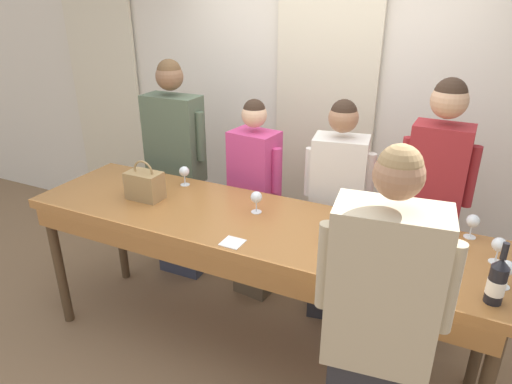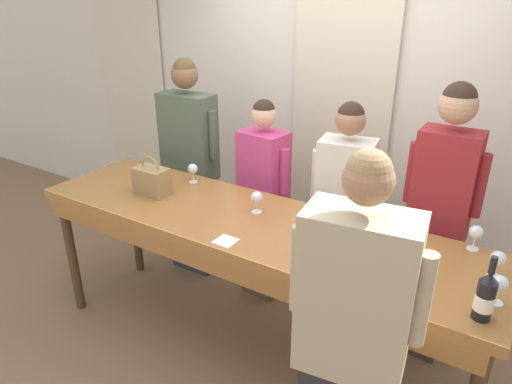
{
  "view_description": "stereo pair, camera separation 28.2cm",
  "coord_description": "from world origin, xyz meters",
  "px_view_note": "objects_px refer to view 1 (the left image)",
  "views": [
    {
      "loc": [
        1.13,
        -2.24,
        2.33
      ],
      "look_at": [
        0.0,
        0.08,
        1.19
      ],
      "focal_mm": 32.0,
      "sensor_mm": 36.0,
      "label": 1
    },
    {
      "loc": [
        1.38,
        -2.11,
        2.33
      ],
      "look_at": [
        0.0,
        0.08,
        1.19
      ],
      "focal_mm": 32.0,
      "sensor_mm": 36.0,
      "label": 2
    }
  ],
  "objects_px": {
    "tasting_bar": "(249,234)",
    "handbag": "(145,185)",
    "wine_glass_front_mid": "(383,264)",
    "guest_cream_sweater": "(336,214)",
    "guest_olive_jacket": "(177,171)",
    "wine_glass_front_right": "(256,198)",
    "guest_striped_shirt": "(430,215)",
    "wine_glass_center_right": "(352,259)",
    "wine_bottle": "(497,281)",
    "wine_glass_center_left": "(499,246)",
    "host_pouring": "(375,348)",
    "wine_glass_center_mid": "(507,269)",
    "wine_glass_front_left": "(473,222)",
    "wine_glass_back_left": "(184,172)",
    "guest_pink_top": "(254,201)"
  },
  "relations": [
    {
      "from": "handbag",
      "to": "wine_glass_front_mid",
      "type": "bearing_deg",
      "value": -9.9
    },
    {
      "from": "wine_glass_front_right",
      "to": "wine_glass_center_left",
      "type": "distance_m",
      "value": 1.37
    },
    {
      "from": "wine_glass_center_right",
      "to": "host_pouring",
      "type": "xyz_separation_m",
      "value": [
        0.2,
        -0.32,
        -0.2
      ]
    },
    {
      "from": "tasting_bar",
      "to": "handbag",
      "type": "relative_size",
      "value": 10.86
    },
    {
      "from": "wine_glass_back_left",
      "to": "host_pouring",
      "type": "height_order",
      "value": "host_pouring"
    },
    {
      "from": "tasting_bar",
      "to": "wine_bottle",
      "type": "bearing_deg",
      "value": -9.82
    },
    {
      "from": "wine_glass_front_right",
      "to": "wine_glass_center_right",
      "type": "height_order",
      "value": "same"
    },
    {
      "from": "wine_glass_front_left",
      "to": "wine_glass_center_left",
      "type": "relative_size",
      "value": 1.0
    },
    {
      "from": "wine_glass_front_right",
      "to": "wine_glass_center_right",
      "type": "relative_size",
      "value": 1.0
    },
    {
      "from": "wine_glass_center_right",
      "to": "wine_glass_back_left",
      "type": "height_order",
      "value": "same"
    },
    {
      "from": "wine_bottle",
      "to": "wine_glass_center_left",
      "type": "bearing_deg",
      "value": 88.36
    },
    {
      "from": "wine_bottle",
      "to": "guest_striped_shirt",
      "type": "distance_m",
      "value": 0.98
    },
    {
      "from": "wine_glass_back_left",
      "to": "guest_pink_top",
      "type": "relative_size",
      "value": 0.09
    },
    {
      "from": "guest_cream_sweater",
      "to": "wine_glass_front_left",
      "type": "bearing_deg",
      "value": -18.78
    },
    {
      "from": "wine_glass_center_mid",
      "to": "host_pouring",
      "type": "height_order",
      "value": "host_pouring"
    },
    {
      "from": "handbag",
      "to": "host_pouring",
      "type": "xyz_separation_m",
      "value": [
        1.7,
        -0.63,
        -0.2
      ]
    },
    {
      "from": "handbag",
      "to": "guest_cream_sweater",
      "type": "xyz_separation_m",
      "value": [
        1.14,
        0.68,
        -0.27
      ]
    },
    {
      "from": "wine_glass_center_right",
      "to": "wine_glass_back_left",
      "type": "bearing_deg",
      "value": 156.1
    },
    {
      "from": "guest_striped_shirt",
      "to": "wine_bottle",
      "type": "bearing_deg",
      "value": -67.77
    },
    {
      "from": "tasting_bar",
      "to": "wine_glass_front_left",
      "type": "bearing_deg",
      "value": 16.58
    },
    {
      "from": "wine_glass_back_left",
      "to": "wine_glass_front_left",
      "type": "bearing_deg",
      "value": 2.0
    },
    {
      "from": "wine_glass_front_right",
      "to": "guest_striped_shirt",
      "type": "xyz_separation_m",
      "value": [
        1.0,
        0.54,
        -0.14
      ]
    },
    {
      "from": "guest_cream_sweater",
      "to": "host_pouring",
      "type": "bearing_deg",
      "value": -66.67
    },
    {
      "from": "wine_glass_center_mid",
      "to": "guest_cream_sweater",
      "type": "xyz_separation_m",
      "value": [
        -1.03,
        0.75,
        -0.27
      ]
    },
    {
      "from": "wine_glass_center_mid",
      "to": "wine_glass_center_right",
      "type": "relative_size",
      "value": 1.0
    },
    {
      "from": "wine_bottle",
      "to": "wine_glass_center_left",
      "type": "xyz_separation_m",
      "value": [
        0.01,
        0.37,
        -0.01
      ]
    },
    {
      "from": "host_pouring",
      "to": "guest_olive_jacket",
      "type": "bearing_deg",
      "value": 146.01
    },
    {
      "from": "wine_glass_front_right",
      "to": "guest_pink_top",
      "type": "bearing_deg",
      "value": 117.36
    },
    {
      "from": "wine_bottle",
      "to": "wine_glass_back_left",
      "type": "height_order",
      "value": "wine_bottle"
    },
    {
      "from": "guest_cream_sweater",
      "to": "guest_olive_jacket",
      "type": "bearing_deg",
      "value": 180.0
    },
    {
      "from": "wine_glass_center_mid",
      "to": "guest_pink_top",
      "type": "bearing_deg",
      "value": 156.03
    },
    {
      "from": "wine_glass_front_right",
      "to": "wine_glass_center_mid",
      "type": "relative_size",
      "value": 1.0
    },
    {
      "from": "wine_glass_front_left",
      "to": "wine_glass_front_right",
      "type": "height_order",
      "value": "same"
    },
    {
      "from": "guest_olive_jacket",
      "to": "wine_glass_center_mid",
      "type": "bearing_deg",
      "value": -17.3
    },
    {
      "from": "wine_glass_front_left",
      "to": "wine_glass_center_mid",
      "type": "relative_size",
      "value": 1.0
    },
    {
      "from": "wine_glass_front_mid",
      "to": "wine_glass_center_mid",
      "type": "relative_size",
      "value": 1.0
    },
    {
      "from": "wine_glass_front_mid",
      "to": "guest_pink_top",
      "type": "relative_size",
      "value": 0.09
    },
    {
      "from": "wine_glass_center_right",
      "to": "guest_olive_jacket",
      "type": "relative_size",
      "value": 0.08
    },
    {
      "from": "guest_striped_shirt",
      "to": "wine_glass_center_right",
      "type": "bearing_deg",
      "value": -105.07
    },
    {
      "from": "host_pouring",
      "to": "wine_glass_center_left",
      "type": "bearing_deg",
      "value": 60.79
    },
    {
      "from": "wine_glass_front_right",
      "to": "host_pouring",
      "type": "relative_size",
      "value": 0.08
    },
    {
      "from": "wine_glass_front_mid",
      "to": "wine_glass_center_left",
      "type": "height_order",
      "value": "same"
    },
    {
      "from": "wine_glass_front_left",
      "to": "guest_pink_top",
      "type": "bearing_deg",
      "value": 169.02
    },
    {
      "from": "wine_glass_front_left",
      "to": "wine_glass_center_left",
      "type": "height_order",
      "value": "same"
    },
    {
      "from": "wine_glass_front_mid",
      "to": "wine_glass_front_right",
      "type": "xyz_separation_m",
      "value": [
        -0.87,
        0.43,
        0.0
      ]
    },
    {
      "from": "wine_bottle",
      "to": "guest_cream_sweater",
      "type": "xyz_separation_m",
      "value": [
        -0.99,
        0.9,
        -0.28
      ]
    },
    {
      "from": "wine_bottle",
      "to": "host_pouring",
      "type": "distance_m",
      "value": 0.63
    },
    {
      "from": "wine_glass_front_mid",
      "to": "guest_olive_jacket",
      "type": "relative_size",
      "value": 0.08
    },
    {
      "from": "wine_glass_front_left",
      "to": "wine_glass_center_right",
      "type": "height_order",
      "value": "same"
    },
    {
      "from": "guest_pink_top",
      "to": "host_pouring",
      "type": "bearing_deg",
      "value": -47.04
    }
  ]
}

